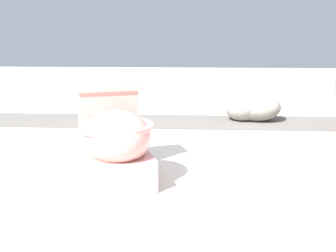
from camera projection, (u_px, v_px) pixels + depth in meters
ground_plane at (80, 168)px, 2.38m from camera, size 14.00×14.00×0.00m
gravel_strip at (172, 122)px, 3.58m from camera, size 0.56×8.00×0.01m
toilet at (114, 139)px, 2.18m from camera, size 0.72×0.56×0.52m
boulder_near at (255, 106)px, 3.61m from camera, size 0.56×0.60×0.27m
boulder_far at (244, 104)px, 3.61m from camera, size 0.53×0.54×0.32m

